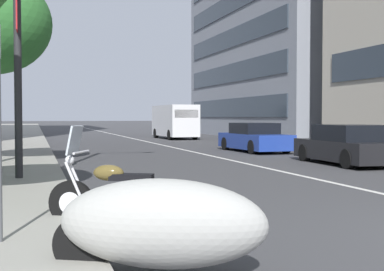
% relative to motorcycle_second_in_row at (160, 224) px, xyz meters
% --- Properties ---
extents(lane_centre_stripe, '(110.00, 0.16, 0.01)m').
position_rel_motorcycle_second_in_row_xyz_m(lane_centre_stripe, '(34.76, -5.82, -0.54)').
color(lane_centre_stripe, silver).
rests_on(lane_centre_stripe, ground).
extents(motorcycle_second_in_row, '(1.66, 2.27, 1.01)m').
position_rel_motorcycle_second_in_row_xyz_m(motorcycle_second_in_row, '(0.00, 0.00, 0.00)').
color(motorcycle_second_in_row, '#9E9E99').
rests_on(motorcycle_second_in_row, ground).
extents(motorcycle_mid_row, '(1.05, 2.01, 1.50)m').
position_rel_motorcycle_second_in_row_xyz_m(motorcycle_mid_row, '(2.58, 0.04, -0.10)').
color(motorcycle_mid_row, black).
rests_on(motorcycle_mid_row, ground).
extents(car_lead_in_lane, '(4.56, 2.10, 1.36)m').
position_rel_motorcycle_second_in_row_xyz_m(car_lead_in_lane, '(10.37, -9.04, 0.09)').
color(car_lead_in_lane, black).
rests_on(car_lead_in_lane, ground).
extents(car_following_behind, '(4.71, 1.96, 1.34)m').
position_rel_motorcycle_second_in_row_xyz_m(car_following_behind, '(17.34, -8.61, 0.08)').
color(car_following_behind, navy).
rests_on(car_following_behind, ground).
extents(delivery_van_ahead, '(5.75, 2.21, 2.46)m').
position_rel_motorcycle_second_in_row_xyz_m(delivery_van_ahead, '(32.16, -8.71, 0.78)').
color(delivery_van_ahead, silver).
rests_on(delivery_van_ahead, ground).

